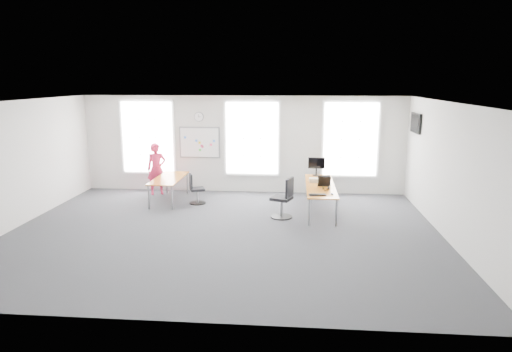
# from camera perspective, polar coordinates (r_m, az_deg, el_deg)

# --- Properties ---
(floor) EXTENTS (10.00, 10.00, 0.00)m
(floor) POSITION_cam_1_polar(r_m,az_deg,el_deg) (10.68, -4.12, -7.05)
(floor) COLOR #2A2A2E
(floor) RESTS_ON ground
(ceiling) EXTENTS (10.00, 10.00, 0.00)m
(ceiling) POSITION_cam_1_polar(r_m,az_deg,el_deg) (10.11, -4.37, 9.23)
(ceiling) COLOR white
(ceiling) RESTS_ON ground
(wall_back) EXTENTS (10.00, 0.00, 10.00)m
(wall_back) POSITION_cam_1_polar(r_m,az_deg,el_deg) (14.20, -1.69, 3.96)
(wall_back) COLOR silver
(wall_back) RESTS_ON ground
(wall_front) EXTENTS (10.00, 0.00, 10.00)m
(wall_front) POSITION_cam_1_polar(r_m,az_deg,el_deg) (6.50, -9.84, -5.93)
(wall_front) COLOR silver
(wall_front) RESTS_ON ground
(wall_left) EXTENTS (0.00, 10.00, 10.00)m
(wall_left) POSITION_cam_1_polar(r_m,az_deg,el_deg) (12.13, -28.26, 1.15)
(wall_left) COLOR silver
(wall_left) RESTS_ON ground
(wall_right) EXTENTS (0.00, 10.00, 10.00)m
(wall_right) POSITION_cam_1_polar(r_m,az_deg,el_deg) (10.71, 23.20, 0.35)
(wall_right) COLOR silver
(wall_right) RESTS_ON ground
(window_left) EXTENTS (1.60, 0.06, 2.20)m
(window_left) POSITION_cam_1_polar(r_m,az_deg,el_deg) (14.80, -13.37, 4.75)
(window_left) COLOR silver
(window_left) RESTS_ON wall_back
(window_mid) EXTENTS (1.60, 0.06, 2.20)m
(window_mid) POSITION_cam_1_polar(r_m,az_deg,el_deg) (14.12, -0.49, 4.74)
(window_mid) COLOR silver
(window_mid) RESTS_ON wall_back
(window_right) EXTENTS (1.60, 0.06, 2.20)m
(window_right) POSITION_cam_1_polar(r_m,az_deg,el_deg) (14.15, 11.72, 4.51)
(window_right) COLOR silver
(window_right) RESTS_ON wall_back
(desk_right) EXTENTS (0.76, 2.87, 0.70)m
(desk_right) POSITION_cam_1_polar(r_m,az_deg,el_deg) (12.38, 8.02, -1.33)
(desk_right) COLOR orange
(desk_right) RESTS_ON ground
(desk_left) EXTENTS (0.76, 1.91, 0.70)m
(desk_left) POSITION_cam_1_polar(r_m,az_deg,el_deg) (13.43, -10.84, -0.45)
(desk_left) COLOR orange
(desk_left) RESTS_ON ground
(chair_right) EXTENTS (0.61, 0.61, 1.05)m
(chair_right) POSITION_cam_1_polar(r_m,az_deg,el_deg) (11.66, 3.50, -3.05)
(chair_right) COLOR black
(chair_right) RESTS_ON ground
(chair_left) EXTENTS (0.51, 0.51, 0.87)m
(chair_left) POSITION_cam_1_polar(r_m,az_deg,el_deg) (13.10, -7.57, -1.82)
(chair_left) COLOR black
(chair_left) RESTS_ON ground
(person) EXTENTS (0.68, 0.59, 1.59)m
(person) POSITION_cam_1_polar(r_m,az_deg,el_deg) (14.30, -12.32, 0.88)
(person) COLOR #C92349
(person) RESTS_ON ground
(whiteboard) EXTENTS (1.20, 0.03, 0.90)m
(whiteboard) POSITION_cam_1_polar(r_m,az_deg,el_deg) (14.39, -7.07, 4.18)
(whiteboard) COLOR white
(whiteboard) RESTS_ON wall_back
(wall_clock) EXTENTS (0.30, 0.04, 0.30)m
(wall_clock) POSITION_cam_1_polar(r_m,az_deg,el_deg) (14.30, -7.15, 7.36)
(wall_clock) COLOR gray
(wall_clock) RESTS_ON wall_back
(tv) EXTENTS (0.06, 0.90, 0.55)m
(tv) POSITION_cam_1_polar(r_m,az_deg,el_deg) (13.44, 19.35, 6.28)
(tv) COLOR black
(tv) RESTS_ON wall_right
(keyboard) EXTENTS (0.44, 0.25, 0.02)m
(keyboard) POSITION_cam_1_polar(r_m,az_deg,el_deg) (11.28, 7.70, -2.35)
(keyboard) COLOR black
(keyboard) RESTS_ON desk_right
(mouse) EXTENTS (0.08, 0.11, 0.04)m
(mouse) POSITION_cam_1_polar(r_m,az_deg,el_deg) (11.37, 9.50, -2.24)
(mouse) COLOR black
(mouse) RESTS_ON desk_right
(lens_cap) EXTENTS (0.06, 0.06, 0.01)m
(lens_cap) POSITION_cam_1_polar(r_m,az_deg,el_deg) (11.74, 8.67, -1.85)
(lens_cap) COLOR black
(lens_cap) RESTS_ON desk_right
(headphones) EXTENTS (0.17, 0.09, 0.10)m
(headphones) POSITION_cam_1_polar(r_m,az_deg,el_deg) (11.90, 8.68, -1.45)
(headphones) COLOR black
(headphones) RESTS_ON desk_right
(laptop_sleeve) EXTENTS (0.35, 0.26, 0.28)m
(laptop_sleeve) POSITION_cam_1_polar(r_m,az_deg,el_deg) (12.24, 8.54, -0.63)
(laptop_sleeve) COLOR black
(laptop_sleeve) RESTS_ON desk_right
(paper_stack) EXTENTS (0.33, 0.25, 0.11)m
(paper_stack) POSITION_cam_1_polar(r_m,az_deg,el_deg) (12.71, 7.39, -0.51)
(paper_stack) COLOR beige
(paper_stack) RESTS_ON desk_right
(monitor) EXTENTS (0.49, 0.20, 0.54)m
(monitor) POSITION_cam_1_polar(r_m,az_deg,el_deg) (13.50, 7.57, 1.39)
(monitor) COLOR black
(monitor) RESTS_ON desk_right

